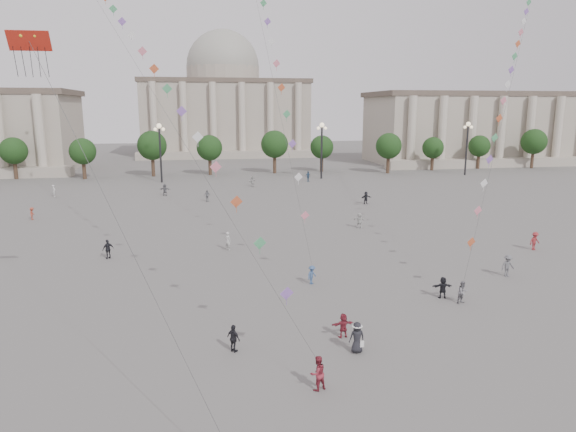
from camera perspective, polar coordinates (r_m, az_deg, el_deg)
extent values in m
plane|color=#565350|center=(30.25, 7.80, -14.50)|extent=(360.00, 360.00, 0.00)
cube|color=#A19687|center=(146.95, 24.87, 8.75)|extent=(80.00, 22.00, 16.00)
cube|color=brown|center=(146.88, 25.17, 12.10)|extent=(81.60, 22.44, 1.20)
cube|color=#A19687|center=(136.93, 27.70, 5.39)|extent=(84.00, 4.00, 2.00)
cube|color=#A19687|center=(155.98, -7.08, 10.61)|extent=(46.00, 30.00, 20.00)
cube|color=brown|center=(156.11, -7.18, 14.50)|extent=(46.92, 30.60, 1.20)
cube|color=#A19687|center=(139.52, -6.59, 6.77)|extent=(48.30, 4.00, 2.00)
cylinder|color=#A19687|center=(156.20, -7.20, 15.20)|extent=(21.00, 21.00, 5.00)
sphere|color=gray|center=(156.37, -7.23, 16.11)|extent=(21.00, 21.00, 21.00)
cylinder|color=#39271C|center=(109.56, -27.89, 4.46)|extent=(0.70, 0.70, 3.52)
sphere|color=black|center=(109.23, -28.08, 6.37)|extent=(5.12, 5.12, 5.12)
cylinder|color=#39271C|center=(106.52, -21.72, 4.83)|extent=(0.70, 0.70, 3.52)
sphere|color=black|center=(106.18, -21.87, 6.80)|extent=(5.12, 5.12, 5.12)
cylinder|color=#39271C|center=(104.77, -15.26, 5.15)|extent=(0.70, 0.70, 3.52)
sphere|color=black|center=(104.43, -15.37, 7.15)|extent=(5.12, 5.12, 5.12)
cylinder|color=#39271C|center=(104.39, -8.66, 5.41)|extent=(0.70, 0.70, 3.52)
sphere|color=black|center=(104.04, -8.73, 7.42)|extent=(5.12, 5.12, 5.12)
cylinder|color=#39271C|center=(105.38, -2.10, 5.60)|extent=(0.70, 0.70, 3.52)
sphere|color=black|center=(105.03, -2.11, 7.59)|extent=(5.12, 5.12, 5.12)
cylinder|color=#39271C|center=(107.70, 4.27, 5.71)|extent=(0.70, 0.70, 3.52)
sphere|color=black|center=(107.36, 4.30, 7.66)|extent=(5.12, 5.12, 5.12)
cylinder|color=#39271C|center=(111.28, 10.29, 5.75)|extent=(0.70, 0.70, 3.52)
sphere|color=black|center=(110.95, 10.36, 7.64)|extent=(5.12, 5.12, 5.12)
cylinder|color=#39271C|center=(115.99, 15.89, 5.73)|extent=(0.70, 0.70, 3.52)
sphere|color=black|center=(115.68, 15.99, 7.55)|extent=(5.12, 5.12, 5.12)
cylinder|color=#39271C|center=(121.71, 21.00, 5.67)|extent=(0.70, 0.70, 3.52)
sphere|color=black|center=(121.41, 21.13, 7.40)|extent=(5.12, 5.12, 5.12)
cylinder|color=#39271C|center=(128.30, 25.62, 5.58)|extent=(0.70, 0.70, 3.52)
sphere|color=black|center=(128.02, 25.77, 7.21)|extent=(5.12, 5.12, 5.12)
cylinder|color=#262628|center=(96.28, -13.98, 6.59)|extent=(0.36, 0.36, 10.00)
sphere|color=#FFE5B2|center=(95.97, -14.14, 9.68)|extent=(0.90, 0.90, 0.90)
sphere|color=#FFE5B2|center=(96.04, -14.54, 9.30)|extent=(0.60, 0.60, 0.60)
sphere|color=#FFE5B2|center=(95.95, -13.70, 9.34)|extent=(0.60, 0.60, 0.60)
cylinder|color=#262628|center=(98.94, 3.75, 7.05)|extent=(0.36, 0.36, 10.00)
sphere|color=#FFE5B2|center=(98.63, 3.79, 10.06)|extent=(0.90, 0.90, 0.90)
sphere|color=#FFE5B2|center=(98.49, 3.39, 9.71)|extent=(0.60, 0.60, 0.60)
sphere|color=#FFE5B2|center=(98.82, 4.19, 9.71)|extent=(0.60, 0.60, 0.60)
cylinder|color=#262628|center=(110.03, 19.22, 6.91)|extent=(0.36, 0.36, 10.00)
sphere|color=#FFE5B2|center=(109.75, 19.41, 9.61)|extent=(0.90, 0.90, 0.90)
sphere|color=#FFE5B2|center=(109.43, 19.06, 9.31)|extent=(0.60, 0.60, 0.60)
sphere|color=#FFE5B2|center=(110.12, 19.71, 9.28)|extent=(0.60, 0.60, 0.60)
imported|color=#345375|center=(95.13, 2.24, 4.43)|extent=(1.23, 0.93, 1.94)
imported|color=black|center=(38.74, 16.82, -7.61)|extent=(1.49, 0.59, 1.57)
imported|color=#B9B9B5|center=(88.96, -3.98, 3.86)|extent=(1.70, 1.52, 1.87)
imported|color=#5A5A5E|center=(45.25, 23.23, -5.10)|extent=(1.25, 0.83, 1.82)
imported|color=beige|center=(58.89, 7.94, -0.47)|extent=(1.67, 1.09, 1.73)
imported|color=maroon|center=(54.64, 25.73, -2.52)|extent=(1.25, 0.88, 1.77)
imported|color=black|center=(73.61, 8.65, 2.02)|extent=(1.72, 0.93, 1.77)
imported|color=silver|center=(86.28, -24.55, 2.54)|extent=(0.53, 0.73, 1.84)
imported|color=slate|center=(81.96, -13.52, 2.85)|extent=(1.78, 1.04, 1.83)
imported|color=#B6B7B2|center=(49.53, -6.70, -2.77)|extent=(0.75, 0.78, 1.80)
imported|color=slate|center=(75.53, -8.98, 2.23)|extent=(1.08, 0.81, 1.70)
imported|color=#9F3E2B|center=(69.85, -26.55, 0.25)|extent=(0.58, 1.00, 1.54)
imported|color=black|center=(49.22, -19.36, -3.49)|extent=(1.11, 0.94, 1.77)
imported|color=black|center=(29.58, -6.06, -13.38)|extent=(0.90, 0.96, 1.59)
imported|color=maroon|center=(31.31, 6.16, -12.00)|extent=(1.43, 0.62, 1.49)
imported|color=maroon|center=(25.91, 3.31, -17.03)|extent=(1.03, 0.93, 1.74)
imported|color=#395581|center=(39.97, 2.67, -6.55)|extent=(1.08, 1.05, 1.49)
imported|color=slate|center=(38.17, 18.84, -8.02)|extent=(0.93, 0.82, 1.60)
imported|color=black|center=(29.58, 7.67, -13.22)|extent=(0.89, 0.60, 1.78)
cone|color=white|center=(29.27, 7.71, -11.93)|extent=(0.52, 0.52, 0.14)
cylinder|color=white|center=(29.30, 7.70, -12.04)|extent=(0.60, 0.60, 0.02)
cube|color=white|center=(29.67, 8.21, -13.89)|extent=(0.22, 0.10, 0.35)
cube|color=#AD1F12|center=(32.27, -26.84, 16.99)|extent=(2.21, 0.57, 1.02)
cube|color=#178120|center=(32.35, -27.53, 17.36)|extent=(0.35, 0.20, 0.34)
cube|color=#1F54A8|center=(32.17, -26.28, 17.51)|extent=(0.35, 0.20, 0.34)
sphere|color=yellow|center=(32.32, -27.55, 17.37)|extent=(0.20, 0.20, 0.20)
sphere|color=yellow|center=(32.13, -26.30, 17.52)|extent=(0.20, 0.20, 0.20)
cylinder|color=#3F3F3F|center=(24.51, -19.43, 1.52)|extent=(0.02, 0.02, 22.82)
cylinder|color=#3F3F3F|center=(51.48, -17.82, 17.76)|extent=(0.02, 0.02, 71.31)
cube|color=#8E5EBD|center=(26.71, -0.14, -8.59)|extent=(0.76, 0.25, 0.76)
cube|color=#4AA069|center=(28.41, -3.14, -3.02)|extent=(0.76, 0.25, 0.76)
cube|color=#C9572F|center=(30.44, -5.75, 1.59)|extent=(0.76, 0.25, 0.76)
cube|color=pink|center=(32.71, -8.02, 5.43)|extent=(0.76, 0.25, 0.76)
cube|color=white|center=(35.15, -10.01, 8.64)|extent=(0.76, 0.25, 0.76)
cube|color=#8E5EBD|center=(37.73, -11.75, 11.33)|extent=(0.76, 0.25, 0.76)
cube|color=#4AA069|center=(40.40, -13.29, 13.61)|extent=(0.76, 0.25, 0.76)
cube|color=#C9572F|center=(43.15, -14.66, 15.55)|extent=(0.76, 0.25, 0.76)
cube|color=pink|center=(45.97, -15.88, 17.21)|extent=(0.76, 0.25, 0.76)
cube|color=white|center=(48.83, -16.97, 18.64)|extent=(0.76, 0.25, 0.76)
cube|color=#8E5EBD|center=(51.73, -17.96, 19.88)|extent=(0.76, 0.25, 0.76)
cube|color=#4AA069|center=(54.66, -18.85, 20.96)|extent=(0.76, 0.25, 0.76)
cube|color=pink|center=(40.89, 1.91, 0.06)|extent=(0.76, 0.25, 0.76)
cube|color=white|center=(42.50, 1.17, 4.36)|extent=(0.76, 0.25, 0.76)
cube|color=#8E5EBD|center=(44.36, 0.49, 8.04)|extent=(0.76, 0.25, 0.76)
cube|color=#4AA069|center=(46.39, -0.14, 11.26)|extent=(0.76, 0.25, 0.76)
cube|color=#C9572F|center=(48.55, -0.73, 14.09)|extent=(0.76, 0.25, 0.76)
cube|color=pink|center=(50.83, -1.29, 16.59)|extent=(0.76, 0.25, 0.76)
cube|color=white|center=(53.19, -1.81, 18.81)|extent=(0.76, 0.25, 0.76)
cube|color=#8E5EBD|center=(55.61, -2.29, 20.79)|extent=(0.76, 0.25, 0.76)
cube|color=#4AA069|center=(58.10, -2.74, 22.56)|extent=(0.76, 0.25, 0.76)
cylinder|color=#3F3F3F|center=(60.82, 24.03, 15.37)|extent=(0.02, 0.02, 59.65)
cube|color=#C9572F|center=(39.42, 19.69, -2.74)|extent=(0.76, 0.25, 0.76)
cube|color=pink|center=(41.19, 20.36, 0.57)|extent=(0.76, 0.25, 0.76)
cube|color=white|center=(43.11, 20.95, 3.41)|extent=(0.76, 0.25, 0.76)
cube|color=#8E5EBD|center=(45.14, 21.49, 5.89)|extent=(0.76, 0.25, 0.76)
cube|color=#4AA069|center=(47.26, 21.98, 8.07)|extent=(0.76, 0.25, 0.76)
cube|color=#C9572F|center=(49.44, 22.43, 10.01)|extent=(0.76, 0.25, 0.76)
cube|color=pink|center=(51.68, 22.84, 11.74)|extent=(0.76, 0.25, 0.76)
cube|color=white|center=(53.96, 23.21, 13.28)|extent=(0.76, 0.25, 0.76)
cube|color=#8E5EBD|center=(56.27, 23.56, 14.67)|extent=(0.76, 0.25, 0.76)
cube|color=#4AA069|center=(58.62, 23.88, 15.93)|extent=(0.76, 0.25, 0.76)
cube|color=#C9572F|center=(60.99, 24.18, 17.07)|extent=(0.76, 0.25, 0.76)
cube|color=pink|center=(63.38, 24.46, 18.11)|extent=(0.76, 0.25, 0.76)
cube|color=white|center=(65.79, 24.72, 19.05)|extent=(0.76, 0.25, 0.76)
cube|color=#8E5EBD|center=(68.22, 24.96, 19.92)|extent=(0.76, 0.25, 0.76)
cube|color=#4AA069|center=(70.66, 25.19, 20.71)|extent=(0.76, 0.25, 0.76)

